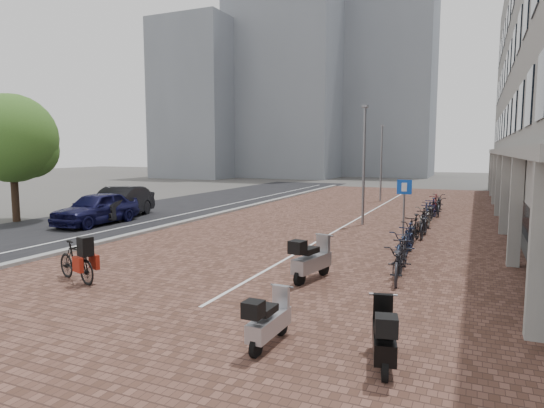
{
  "coord_description": "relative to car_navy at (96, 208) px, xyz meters",
  "views": [
    {
      "loc": [
        7.7,
        -11.57,
        3.48
      ],
      "look_at": [
        0.0,
        6.0,
        1.3
      ],
      "focal_mm": 30.96,
      "sensor_mm": 36.0,
      "label": 1
    }
  ],
  "objects": [
    {
      "name": "ground",
      "position": [
        8.73,
        -5.23,
        -0.78
      ],
      "size": [
        140.0,
        140.0,
        0.0
      ],
      "primitive_type": "plane",
      "color": "#474442",
      "rests_on": "ground"
    },
    {
      "name": "plaza_brick",
      "position": [
        10.73,
        6.77,
        -0.77
      ],
      "size": [
        14.5,
        42.0,
        0.04
      ],
      "primitive_type": "cube",
      "color": "brown",
      "rests_on": "ground"
    },
    {
      "name": "street_asphalt",
      "position": [
        -0.27,
        6.77,
        -0.77
      ],
      "size": [
        8.0,
        50.0,
        0.03
      ],
      "primitive_type": "cube",
      "color": "black",
      "rests_on": "ground"
    },
    {
      "name": "curb",
      "position": [
        3.63,
        6.77,
        -0.71
      ],
      "size": [
        0.35,
        42.0,
        0.14
      ],
      "primitive_type": "cube",
      "color": "gray",
      "rests_on": "ground"
    },
    {
      "name": "lane_line",
      "position": [
        1.73,
        6.77,
        -0.75
      ],
      "size": [
        0.12,
        44.0,
        0.0
      ],
      "primitive_type": "cube",
      "color": "white",
      "rests_on": "street_asphalt"
    },
    {
      "name": "parking_line",
      "position": [
        10.93,
        6.77,
        -0.74
      ],
      "size": [
        0.1,
        30.0,
        0.0
      ],
      "primitive_type": "cube",
      "color": "white",
      "rests_on": "plaza_brick"
    },
    {
      "name": "bg_towers",
      "position": [
        -5.6,
        43.71,
        13.19
      ],
      "size": [
        33.0,
        23.0,
        32.0
      ],
      "color": "gray",
      "rests_on": "ground"
    },
    {
      "name": "car_navy",
      "position": [
        0.0,
        0.0,
        0.0
      ],
      "size": [
        1.94,
        4.6,
        1.55
      ],
      "primitive_type": "imported",
      "rotation": [
        0.0,
        0.0,
        0.02
      ],
      "color": "#0E0E34",
      "rests_on": "ground"
    },
    {
      "name": "car_dark",
      "position": [
        -0.48,
        2.11,
        0.04
      ],
      "size": [
        2.85,
        5.2,
        1.63
      ],
      "primitive_type": "imported",
      "rotation": [
        0.0,
        0.0,
        0.24
      ],
      "color": "black",
      "rests_on": "ground"
    },
    {
      "name": "hero_bike",
      "position": [
        6.77,
        -7.73,
        -0.2
      ],
      "size": [
        1.89,
        1.04,
        1.29
      ],
      "rotation": [
        0.0,
        0.0,
        1.27
      ],
      "color": "black",
      "rests_on": "ground"
    },
    {
      "name": "scooter_front",
      "position": [
        12.48,
        -5.11,
        -0.17
      ],
      "size": [
        0.91,
        1.84,
        1.21
      ],
      "primitive_type": null,
      "rotation": [
        0.0,
        0.0,
        -0.21
      ],
      "color": "gray",
      "rests_on": "ground"
    },
    {
      "name": "scooter_mid",
      "position": [
        15.17,
        -9.41,
        -0.24
      ],
      "size": [
        0.81,
        1.62,
        1.07
      ],
      "primitive_type": null,
      "rotation": [
        0.0,
        0.0,
        0.22
      ],
      "color": "black",
      "rests_on": "ground"
    },
    {
      "name": "scooter_back",
      "position": [
        13.16,
        -9.46,
        -0.27
      ],
      "size": [
        0.51,
        1.49,
        1.01
      ],
      "primitive_type": null,
      "rotation": [
        0.0,
        0.0,
        -0.04
      ],
      "color": "#B0AFB4",
      "rests_on": "ground"
    },
    {
      "name": "parking_sign",
      "position": [
        14.09,
        0.29,
        0.88
      ],
      "size": [
        0.51,
        0.09,
        2.46
      ],
      "rotation": [
        0.0,
        0.0,
        0.03
      ],
      "color": "slate",
      "rests_on": "ground"
    },
    {
      "name": "lamp_near",
      "position": [
        11.6,
        4.84,
        1.97
      ],
      "size": [
        0.12,
        0.12,
        5.5
      ],
      "primitive_type": "cylinder",
      "color": "gray",
      "rests_on": "ground"
    },
    {
      "name": "lamp_far",
      "position": [
        10.38,
        15.67,
        1.82
      ],
      "size": [
        0.12,
        0.12,
        5.19
      ],
      "primitive_type": "cylinder",
      "color": "slate",
      "rests_on": "ground"
    },
    {
      "name": "street_tree",
      "position": [
        -4.17,
        -0.82,
        3.18
      ],
      "size": [
        4.28,
        4.28,
        6.22
      ],
      "color": "#382619",
      "rests_on": "ground"
    },
    {
      "name": "bike_row",
      "position": [
        14.45,
        3.82,
        -0.26
      ],
      "size": [
        1.11,
        18.11,
        1.05
      ],
      "color": "#222328",
      "rests_on": "ground"
    }
  ]
}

